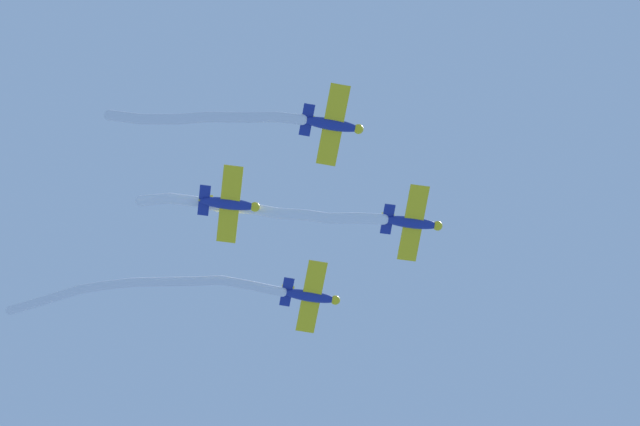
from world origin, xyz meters
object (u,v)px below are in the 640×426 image
object	(u,v)px
airplane_lead	(412,223)
airplane_right_wing	(333,125)
airplane_left_wing	(311,296)
airplane_slot	(229,204)

from	to	relation	value
airplane_lead	airplane_right_wing	world-z (taller)	airplane_right_wing
airplane_lead	airplane_left_wing	size ratio (longest dim) A/B	0.98
airplane_lead	airplane_right_wing	xyz separation A→B (m)	(0.78, -11.21, 0.30)
airplane_lead	airplane_slot	bearing A→B (deg)	178.91
airplane_left_wing	airplane_right_wing	world-z (taller)	airplane_right_wing
airplane_lead	airplane_right_wing	size ratio (longest dim) A/B	0.98
airplane_left_wing	airplane_right_wing	distance (m)	15.91
airplane_lead	airplane_left_wing	world-z (taller)	airplane_lead
airplane_slot	airplane_right_wing	bearing A→B (deg)	-45.78
airplane_left_wing	airplane_right_wing	xyz separation A→B (m)	(11.99, -10.43, 0.70)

